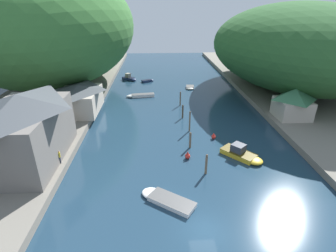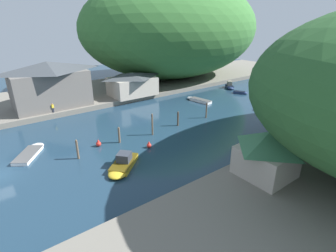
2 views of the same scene
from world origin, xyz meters
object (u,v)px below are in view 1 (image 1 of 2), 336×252
(person_on_quay, at_px, (59,156))
(waterfront_building, at_px, (23,128))
(boat_near_quay, at_px, (166,199))
(channel_buoy_near, at_px, (188,156))
(boat_cabin_cruiser, at_px, (140,96))
(boat_red_skiff, at_px, (130,78))
(boat_far_right_bank, at_px, (242,154))
(boathouse_shed, at_px, (79,98))
(right_bank_cottage, at_px, (293,103))
(boat_far_upstream, at_px, (148,81))
(channel_buoy_far, at_px, (214,136))
(boat_moored_right, at_px, (190,88))

(person_on_quay, bearing_deg, waterfront_building, 56.02)
(boat_near_quay, distance_m, channel_buoy_near, 8.67)
(waterfront_building, xyz_separation_m, boat_cabin_cruiser, (12.12, 26.50, -4.97))
(boat_red_skiff, height_order, channel_buoy_near, boat_red_skiff)
(boat_red_skiff, height_order, boat_far_right_bank, boat_red_skiff)
(boathouse_shed, relative_size, boat_cabin_cruiser, 1.63)
(right_bank_cottage, height_order, boat_cabin_cruiser, right_bank_cottage)
(right_bank_cottage, relative_size, boat_far_right_bank, 1.00)
(waterfront_building, bearing_deg, boat_red_skiff, 77.81)
(boat_far_upstream, height_order, boat_far_right_bank, boat_far_right_bank)
(boat_far_right_bank, height_order, channel_buoy_far, boat_far_right_bank)
(channel_buoy_near, bearing_deg, waterfront_building, -178.06)
(boat_far_upstream, relative_size, channel_buoy_far, 3.56)
(boat_moored_right, distance_m, channel_buoy_far, 26.10)
(boat_far_right_bank, height_order, channel_buoy_near, boat_far_right_bank)
(boat_moored_right, relative_size, channel_buoy_far, 3.31)
(boat_far_right_bank, xyz_separation_m, channel_buoy_far, (-2.65, 5.46, -0.13))
(boat_near_quay, bearing_deg, boat_far_right_bank, -17.60)
(waterfront_building, distance_m, boat_near_quay, 18.66)
(right_bank_cottage, height_order, person_on_quay, right_bank_cottage)
(boat_near_quay, bearing_deg, boat_far_upstream, 38.33)
(boat_near_quay, bearing_deg, boat_moored_right, 24.21)
(channel_buoy_far, bearing_deg, channel_buoy_near, -130.34)
(waterfront_building, xyz_separation_m, channel_buoy_near, (19.61, 0.67, -4.85))
(boat_red_skiff, distance_m, boat_near_quay, 48.61)
(boat_cabin_cruiser, height_order, person_on_quay, person_on_quay)
(boat_far_right_bank, relative_size, person_on_quay, 3.34)
(right_bank_cottage, height_order, channel_buoy_far, right_bank_cottage)
(boat_near_quay, distance_m, channel_buoy_far, 15.53)
(boat_red_skiff, xyz_separation_m, boat_moored_right, (15.19, -8.48, -0.28))
(boat_far_upstream, distance_m, person_on_quay, 41.10)
(boat_cabin_cruiser, bearing_deg, boat_moored_right, -72.97)
(waterfront_building, distance_m, right_bank_cottage, 40.23)
(boat_cabin_cruiser, height_order, channel_buoy_near, channel_buoy_near)
(person_on_quay, bearing_deg, boathouse_shed, -13.14)
(waterfront_building, height_order, boat_cabin_cruiser, waterfront_building)
(waterfront_building, relative_size, right_bank_cottage, 2.52)
(boathouse_shed, xyz_separation_m, boat_far_upstream, (11.64, 22.59, -3.18))
(waterfront_building, bearing_deg, boat_near_quay, -24.24)
(boat_near_quay, xyz_separation_m, person_on_quay, (-12.46, 6.34, 1.70))
(boathouse_shed, relative_size, channel_buoy_far, 10.55)
(boat_far_right_bank, bearing_deg, waterfront_building, -40.81)
(right_bank_cottage, bearing_deg, boat_near_quay, -139.58)
(waterfront_building, bearing_deg, boat_moored_right, 53.29)
(boat_moored_right, xyz_separation_m, channel_buoy_far, (0.22, -26.10, 0.13))
(boathouse_shed, relative_size, person_on_quay, 6.04)
(right_bank_cottage, xyz_separation_m, boat_moored_right, (-14.55, 20.68, -3.31))
(channel_buoy_near, bearing_deg, boat_moored_right, 82.12)
(boathouse_shed, bearing_deg, waterfront_building, -97.40)
(boat_far_upstream, height_order, person_on_quay, person_on_quay)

